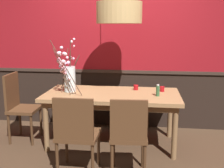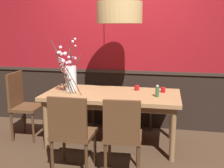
# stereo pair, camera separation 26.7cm
# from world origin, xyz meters

# --- Properties ---
(ground_plane) EXTENTS (24.00, 24.00, 0.00)m
(ground_plane) POSITION_xyz_m (0.00, 0.00, 0.00)
(ground_plane) COLOR #422D1E
(back_wall) EXTENTS (4.87, 0.14, 2.98)m
(back_wall) POSITION_xyz_m (0.00, 0.81, 1.48)
(back_wall) COLOR black
(back_wall) RESTS_ON ground
(dining_table) EXTENTS (1.84, 0.89, 0.74)m
(dining_table) POSITION_xyz_m (0.00, 0.00, 0.66)
(dining_table) COLOR #997047
(dining_table) RESTS_ON ground
(chair_near_side_left) EXTENTS (0.46, 0.42, 0.92)m
(chair_near_side_left) POSITION_xyz_m (-0.28, -0.87, 0.51)
(chair_near_side_left) COLOR #4C301C
(chair_near_side_left) RESTS_ON ground
(chair_near_side_right) EXTENTS (0.43, 0.41, 0.91)m
(chair_near_side_right) POSITION_xyz_m (0.29, -0.86, 0.52)
(chair_near_side_right) COLOR #4C301C
(chair_near_side_right) RESTS_ON ground
(chair_far_side_left) EXTENTS (0.49, 0.43, 0.88)m
(chair_far_side_left) POSITION_xyz_m (-0.27, 0.85, 0.51)
(chair_far_side_left) COLOR #4C301C
(chair_far_side_left) RESTS_ON ground
(chair_head_west_end) EXTENTS (0.40, 0.43, 0.99)m
(chair_head_west_end) POSITION_xyz_m (-1.35, -0.02, 0.55)
(chair_head_west_end) COLOR #4C301C
(chair_head_west_end) RESTS_ON ground
(chair_far_side_right) EXTENTS (0.45, 0.44, 0.91)m
(chair_far_side_right) POSITION_xyz_m (0.31, 0.86, 0.52)
(chair_far_side_right) COLOR #4C301C
(chair_far_side_right) RESTS_ON ground
(vase_with_blossoms) EXTENTS (0.44, 0.67, 0.75)m
(vase_with_blossoms) POSITION_xyz_m (-0.61, 0.02, 0.96)
(vase_with_blossoms) COLOR silver
(vase_with_blossoms) RESTS_ON dining_table
(candle_holder_nearer_center) EXTENTS (0.07, 0.07, 0.07)m
(candle_holder_nearer_center) POSITION_xyz_m (0.32, 0.24, 0.78)
(candle_holder_nearer_center) COLOR #9E0F14
(candle_holder_nearer_center) RESTS_ON dining_table
(candle_holder_nearer_edge) EXTENTS (0.07, 0.07, 0.07)m
(candle_holder_nearer_edge) POSITION_xyz_m (0.69, 0.18, 0.78)
(candle_holder_nearer_edge) COLOR #9E0F14
(candle_holder_nearer_edge) RESTS_ON dining_table
(condiment_bottle) EXTENTS (0.05, 0.05, 0.16)m
(condiment_bottle) POSITION_xyz_m (0.62, -0.09, 0.82)
(condiment_bottle) COLOR #2D5633
(condiment_bottle) RESTS_ON dining_table
(pendant_lamp) EXTENTS (0.60, 0.60, 1.30)m
(pendant_lamp) POSITION_xyz_m (0.09, 0.07, 1.82)
(pendant_lamp) COLOR tan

